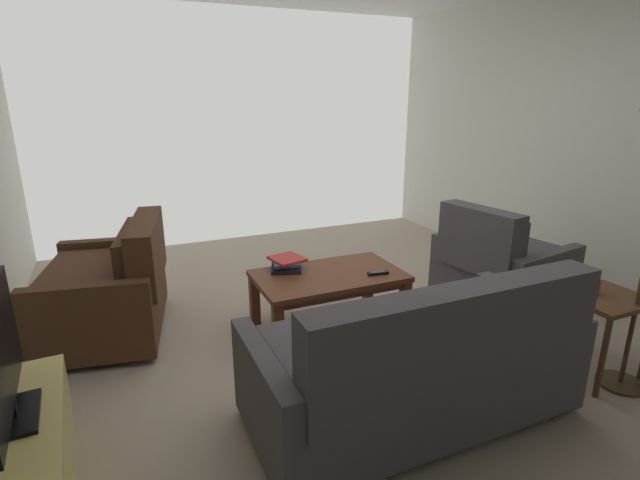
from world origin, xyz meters
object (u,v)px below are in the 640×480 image
at_px(loveseat_near, 111,288).
at_px(coffee_mug, 593,286).
at_px(tv_stand, 22,462).
at_px(end_table, 600,309).
at_px(tv_remote, 378,273).
at_px(armchair_side, 498,265).
at_px(book_stack, 286,263).
at_px(coffee_table, 329,282).
at_px(sofa_main, 419,362).

bearing_deg(loveseat_near, coffee_mug, 146.87).
bearing_deg(tv_stand, end_table, 174.94).
xyz_separation_m(end_table, tv_remote, (0.97, -1.09, 0.01)).
relative_size(tv_stand, armchair_side, 0.97).
bearing_deg(book_stack, loveseat_near, -16.20).
xyz_separation_m(tv_stand, book_stack, (-1.66, -1.19, 0.28)).
xyz_separation_m(coffee_table, armchair_side, (-1.48, 0.20, -0.02)).
xyz_separation_m(loveseat_near, armchair_side, (-2.99, 0.79, -0.00)).
xyz_separation_m(loveseat_near, book_stack, (-1.25, 0.36, 0.13)).
bearing_deg(tv_stand, armchair_side, -167.25).
distance_m(coffee_table, end_table, 1.81).
bearing_deg(end_table, loveseat_near, -33.22).
xyz_separation_m(sofa_main, loveseat_near, (1.49, -1.79, -0.01)).
height_order(sofa_main, tv_remote, sofa_main).
distance_m(armchair_side, book_stack, 1.80).
xyz_separation_m(coffee_table, tv_remote, (-0.33, 0.17, 0.08)).
bearing_deg(book_stack, sofa_main, 99.39).
xyz_separation_m(tv_stand, tv_remote, (-2.25, -0.80, 0.24)).
distance_m(armchair_side, tv_remote, 1.16).
bearing_deg(book_stack, tv_remote, 146.46).
bearing_deg(coffee_mug, coffee_table, -44.16).
bearing_deg(tv_remote, tv_stand, 19.65).
bearing_deg(armchair_side, sofa_main, 33.66).
height_order(book_stack, tv_remote, book_stack).
height_order(end_table, tv_stand, end_table).
relative_size(coffee_table, armchair_side, 1.08).
relative_size(end_table, coffee_mug, 5.44).
bearing_deg(tv_remote, loveseat_near, -22.28).
distance_m(sofa_main, end_table, 1.33).
height_order(sofa_main, armchair_side, sofa_main).
height_order(coffee_table, coffee_mug, coffee_mug).
relative_size(sofa_main, tv_stand, 1.80).
height_order(armchair_side, coffee_mug, armchair_side).
distance_m(coffee_table, tv_stand, 2.15).
bearing_deg(tv_stand, tv_remote, -160.35).
relative_size(book_stack, tv_remote, 2.00).
relative_size(armchair_side, book_stack, 3.12).
xyz_separation_m(sofa_main, book_stack, (0.24, -1.43, 0.12)).
bearing_deg(sofa_main, coffee_mug, 179.53).
distance_m(sofa_main, book_stack, 1.45).
distance_m(coffee_mug, tv_remote, 1.40).
bearing_deg(end_table, sofa_main, -2.19).
distance_m(end_table, tv_stand, 3.24).
bearing_deg(tv_remote, end_table, 131.76).
bearing_deg(tv_remote, sofa_main, 71.22).
bearing_deg(armchair_side, book_stack, -13.61).
height_order(tv_stand, tv_remote, tv_remote).
xyz_separation_m(loveseat_near, tv_remote, (-1.84, 0.75, 0.09)).
height_order(armchair_side, tv_remote, armchair_side).
distance_m(coffee_table, book_stack, 0.36).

